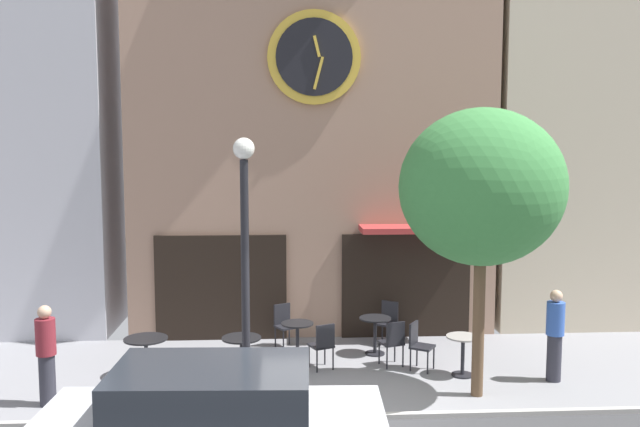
{
  "coord_description": "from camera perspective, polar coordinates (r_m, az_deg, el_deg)",
  "views": [
    {
      "loc": [
        -0.9,
        -10.01,
        4.3
      ],
      "look_at": [
        -0.2,
        2.23,
        2.99
      ],
      "focal_mm": 37.75,
      "sensor_mm": 36.0,
      "label": 1
    }
  ],
  "objects": [
    {
      "name": "cafe_table_center_right",
      "position": [
        12.67,
        -6.67,
        -11.28
      ],
      "size": [
        0.72,
        0.72,
        0.74
      ],
      "color": "black",
      "rests_on": "ground_plane"
    },
    {
      "name": "cafe_table_center",
      "position": [
        12.98,
        -14.54,
        -10.95
      ],
      "size": [
        0.8,
        0.8,
        0.72
      ],
      "color": "black",
      "rests_on": "ground_plane"
    },
    {
      "name": "cafe_chair_facing_wall",
      "position": [
        14.62,
        5.78,
        -8.89
      ],
      "size": [
        0.56,
        0.56,
        0.9
      ],
      "color": "black",
      "rests_on": "ground_plane"
    },
    {
      "name": "clock_building",
      "position": [
        15.6,
        -0.69,
        11.39
      ],
      "size": [
        8.1,
        3.34,
        11.16
      ],
      "color": "#9E7A66",
      "rests_on": "ground_plane"
    },
    {
      "name": "cafe_chair_left_end",
      "position": [
        13.08,
        8.33,
        -10.74
      ],
      "size": [
        0.55,
        0.55,
        0.9
      ],
      "color": "black",
      "rests_on": "ground_plane"
    },
    {
      "name": "cafe_chair_facing_street",
      "position": [
        13.15,
        6.22,
        -10.61
      ],
      "size": [
        0.5,
        0.5,
        0.9
      ],
      "color": "black",
      "rests_on": "ground_plane"
    },
    {
      "name": "street_lamp",
      "position": [
        11.36,
        -6.36,
        -4.5
      ],
      "size": [
        0.36,
        0.36,
        4.37
      ],
      "color": "black",
      "rests_on": "ground_plane"
    },
    {
      "name": "pedestrian_blue",
      "position": [
        12.97,
        19.29,
        -9.63
      ],
      "size": [
        0.39,
        0.39,
        1.67
      ],
      "color": "#2D2D38",
      "rests_on": "ground_plane"
    },
    {
      "name": "cafe_table_center_left",
      "position": [
        13.87,
        4.7,
        -9.78
      ],
      "size": [
        0.64,
        0.64,
        0.76
      ],
      "color": "black",
      "rests_on": "ground_plane"
    },
    {
      "name": "pedestrian_maroon",
      "position": [
        12.04,
        -22.19,
        -10.97
      ],
      "size": [
        0.44,
        0.44,
        1.67
      ],
      "color": "#2D2D38",
      "rests_on": "ground_plane"
    },
    {
      "name": "cafe_chair_curbside",
      "position": [
        12.91,
        0.25,
        -10.89
      ],
      "size": [
        0.53,
        0.53,
        0.9
      ],
      "color": "black",
      "rests_on": "ground_plane"
    },
    {
      "name": "street_tree",
      "position": [
        11.41,
        13.57,
        2.13
      ],
      "size": [
        2.75,
        2.48,
        4.87
      ],
      "color": "brown",
      "rests_on": "ground_plane"
    },
    {
      "name": "cafe_chair_corner",
      "position": [
        14.33,
        -3.04,
        -9.18
      ],
      "size": [
        0.55,
        0.55,
        0.9
      ],
      "color": "black",
      "rests_on": "ground_plane"
    },
    {
      "name": "cafe_table_leftmost",
      "position": [
        13.58,
        -1.93,
        -10.21
      ],
      "size": [
        0.64,
        0.64,
        0.72
      ],
      "color": "black",
      "rests_on": "ground_plane"
    },
    {
      "name": "cafe_table_near_door",
      "position": [
        12.89,
        12.02,
        -11.22
      ],
      "size": [
        0.62,
        0.62,
        0.75
      ],
      "color": "black",
      "rests_on": "ground_plane"
    }
  ]
}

